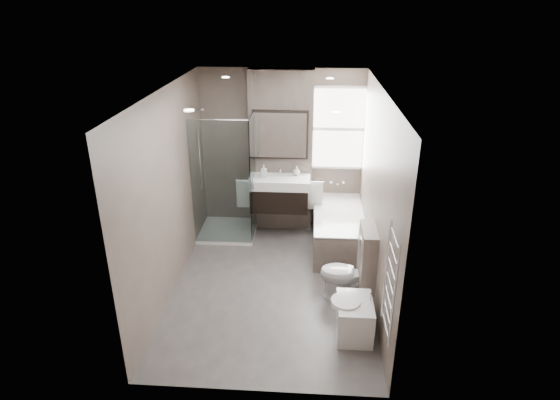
# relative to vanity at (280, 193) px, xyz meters

# --- Properties ---
(room) EXTENTS (2.70, 3.90, 2.70)m
(room) POSITION_rel_vanity_xyz_m (0.00, -1.43, 0.56)
(room) COLOR #55504E
(room) RESTS_ON ground
(vanity_pier) EXTENTS (1.00, 0.25, 2.60)m
(vanity_pier) POSITION_rel_vanity_xyz_m (0.00, 0.35, 0.56)
(vanity_pier) COLOR #65584F
(vanity_pier) RESTS_ON ground
(vanity) EXTENTS (0.95, 0.47, 0.66)m
(vanity) POSITION_rel_vanity_xyz_m (0.00, 0.00, 0.00)
(vanity) COLOR black
(vanity) RESTS_ON vanity_pier
(mirror_cabinet) EXTENTS (0.86, 0.08, 0.76)m
(mirror_cabinet) POSITION_rel_vanity_xyz_m (0.00, 0.19, 0.89)
(mirror_cabinet) COLOR black
(mirror_cabinet) RESTS_ON vanity_pier
(towel_left) EXTENTS (0.24, 0.06, 0.44)m
(towel_left) POSITION_rel_vanity_xyz_m (-0.56, -0.02, -0.02)
(towel_left) COLOR silver
(towel_left) RESTS_ON vanity_pier
(towel_right) EXTENTS (0.24, 0.06, 0.44)m
(towel_right) POSITION_rel_vanity_xyz_m (0.56, -0.02, -0.02)
(towel_right) COLOR silver
(towel_right) RESTS_ON vanity_pier
(shower_enclosure) EXTENTS (0.90, 0.90, 2.00)m
(shower_enclosure) POSITION_rel_vanity_xyz_m (-0.75, -0.08, -0.25)
(shower_enclosure) COLOR white
(shower_enclosure) RESTS_ON ground
(bathtub) EXTENTS (0.75, 1.60, 0.57)m
(bathtub) POSITION_rel_vanity_xyz_m (0.92, -0.33, -0.43)
(bathtub) COLOR #65584F
(bathtub) RESTS_ON ground
(window) EXTENTS (0.98, 0.06, 1.33)m
(window) POSITION_rel_vanity_xyz_m (0.90, 0.45, 0.93)
(window) COLOR white
(window) RESTS_ON room
(toilet) EXTENTS (0.70, 0.45, 0.68)m
(toilet) POSITION_rel_vanity_xyz_m (0.97, -1.66, -0.40)
(toilet) COLOR white
(toilet) RESTS_ON ground
(cistern_box) EXTENTS (0.19, 0.55, 1.00)m
(cistern_box) POSITION_rel_vanity_xyz_m (1.21, -1.68, -0.24)
(cistern_box) COLOR #65584F
(cistern_box) RESTS_ON ground
(bidet) EXTENTS (0.47, 0.55, 0.57)m
(bidet) POSITION_rel_vanity_xyz_m (1.01, -2.40, -0.51)
(bidet) COLOR white
(bidet) RESTS_ON ground
(towel_radiator) EXTENTS (0.03, 0.49, 1.10)m
(towel_radiator) POSITION_rel_vanity_xyz_m (1.25, -3.03, 0.38)
(towel_radiator) COLOR silver
(towel_radiator) RESTS_ON room
(soap_bottle_a) EXTENTS (0.09, 0.09, 0.19)m
(soap_bottle_a) POSITION_rel_vanity_xyz_m (-0.25, 0.02, 0.35)
(soap_bottle_a) COLOR white
(soap_bottle_a) RESTS_ON vanity
(soap_bottle_b) EXTENTS (0.11, 0.11, 0.15)m
(soap_bottle_b) POSITION_rel_vanity_xyz_m (0.26, 0.13, 0.33)
(soap_bottle_b) COLOR white
(soap_bottle_b) RESTS_ON vanity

